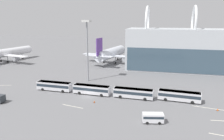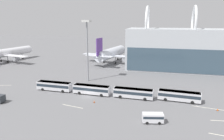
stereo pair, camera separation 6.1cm
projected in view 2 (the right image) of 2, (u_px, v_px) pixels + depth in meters
The scene contains 15 objects.
ground_plane at pixel (87, 97), 68.05m from camera, with size 440.00×440.00×0.00m, color slate.
airliner_at_gate_near at pixel (4, 53), 121.33m from camera, with size 34.58×37.09×15.56m.
airliner_at_gate_far at pixel (111, 53), 118.73m from camera, with size 31.76×34.20×14.67m.
shuttle_bus_0 at pixel (54, 86), 73.78m from camera, with size 12.26×3.13×3.02m.
shuttle_bus_1 at pixel (92, 89), 70.10m from camera, with size 12.30×3.37×3.02m.
shuttle_bus_2 at pixel (133, 93), 66.72m from camera, with size 12.26×3.15×3.02m.
shuttle_bus_3 at pixel (179, 95), 64.31m from camera, with size 12.35×3.67×3.02m.
service_van_crossing at pixel (153, 117), 51.05m from camera, with size 5.19×2.99×2.33m.
floodlight_mast at pixel (87, 38), 81.86m from camera, with size 2.98×2.98×23.35m.
lane_stripe_0 at pixel (2, 85), 80.13m from camera, with size 6.68×0.25×0.01m, color silver.
lane_stripe_1 at pixel (52, 88), 76.70m from camera, with size 11.08×0.25×0.01m, color silver.
lane_stripe_2 at pixel (73, 106), 60.92m from camera, with size 6.88×0.25×0.01m, color silver.
lane_stripe_5 at pixel (212, 109), 59.33m from camera, with size 10.38×0.25×0.01m, color silver.
traffic_cone_0 at pixel (94, 101), 63.39m from camera, with size 0.46×0.46×0.81m.
traffic_cone_1 at pixel (218, 110), 58.04m from camera, with size 0.61×0.61×0.58m.
Camera 2 is at (22.94, -60.54, 23.93)m, focal length 35.00 mm.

